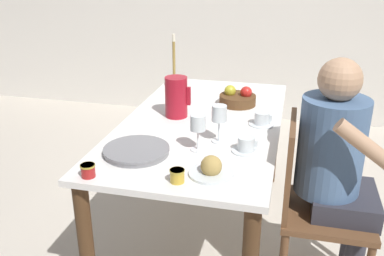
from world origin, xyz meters
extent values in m
plane|color=beige|center=(0.00, 0.00, 0.00)|extent=(20.00, 20.00, 0.00)
cube|color=white|center=(0.00, 0.00, 0.72)|extent=(0.85, 1.61, 0.03)
cylinder|color=#472D19|center=(-0.37, -0.75, 0.35)|extent=(0.07, 0.07, 0.71)
cylinder|color=#472D19|center=(-0.37, 0.75, 0.35)|extent=(0.07, 0.07, 0.71)
cylinder|color=#472D19|center=(0.37, 0.75, 0.35)|extent=(0.07, 0.07, 0.71)
cylinder|color=brown|center=(0.87, -0.14, 0.22)|extent=(0.04, 0.04, 0.43)
cylinder|color=brown|center=(0.50, -0.14, 0.22)|extent=(0.04, 0.04, 0.43)
cube|color=brown|center=(0.69, -0.32, 0.45)|extent=(0.42, 0.42, 0.03)
cube|color=brown|center=(0.49, -0.32, 0.68)|extent=(0.03, 0.39, 0.44)
cylinder|color=#33333D|center=(0.83, -0.21, 0.23)|extent=(0.09, 0.09, 0.46)
cube|color=#33333D|center=(0.76, -0.29, 0.51)|extent=(0.30, 0.34, 0.11)
cylinder|color=#4C6B93|center=(0.67, -0.29, 0.78)|extent=(0.30, 0.30, 0.46)
sphere|color=tan|center=(0.67, -0.29, 1.10)|extent=(0.19, 0.19, 0.19)
cylinder|color=tan|center=(0.77, -0.50, 0.90)|extent=(0.25, 0.06, 0.20)
cylinder|color=#A31423|center=(-0.16, 0.03, 0.85)|extent=(0.13, 0.13, 0.23)
cube|color=#A31423|center=(-0.08, 0.03, 0.86)|extent=(0.02, 0.02, 0.10)
cone|color=#A31423|center=(-0.21, 0.03, 0.94)|extent=(0.04, 0.04, 0.04)
cylinder|color=white|center=(0.14, -0.26, 0.74)|extent=(0.07, 0.07, 0.00)
cylinder|color=white|center=(0.14, -0.26, 0.79)|extent=(0.01, 0.01, 0.10)
cylinder|color=white|center=(0.14, -0.26, 0.89)|extent=(0.07, 0.07, 0.08)
cylinder|color=white|center=(0.06, -0.38, 0.74)|extent=(0.07, 0.07, 0.00)
cylinder|color=white|center=(0.06, -0.38, 0.79)|extent=(0.01, 0.01, 0.10)
cylinder|color=white|center=(0.06, -0.38, 0.88)|extent=(0.07, 0.07, 0.07)
cylinder|color=red|center=(0.06, -0.38, 0.86)|extent=(0.06, 0.06, 0.04)
cylinder|color=silver|center=(0.28, -0.34, 0.74)|extent=(0.14, 0.14, 0.01)
cylinder|color=silver|center=(0.28, -0.34, 0.78)|extent=(0.08, 0.08, 0.06)
cube|color=silver|center=(0.33, -0.34, 0.78)|extent=(0.01, 0.01, 0.03)
cylinder|color=silver|center=(0.33, 0.01, 0.74)|extent=(0.14, 0.14, 0.01)
cylinder|color=silver|center=(0.33, 0.01, 0.78)|extent=(0.08, 0.08, 0.06)
cube|color=silver|center=(0.37, 0.01, 0.78)|extent=(0.01, 0.01, 0.03)
cylinder|color=gray|center=(-0.20, -0.49, 0.75)|extent=(0.30, 0.30, 0.02)
cylinder|color=gray|center=(-0.20, -0.49, 0.76)|extent=(0.31, 0.31, 0.01)
cylinder|color=silver|center=(0.17, -0.61, 0.74)|extent=(0.19, 0.19, 0.01)
sphere|color=tan|center=(0.17, -0.61, 0.78)|extent=(0.09, 0.09, 0.09)
cylinder|color=#A81E1E|center=(-0.32, -0.75, 0.76)|extent=(0.06, 0.06, 0.06)
cylinder|color=gold|center=(-0.32, -0.75, 0.79)|extent=(0.06, 0.06, 0.01)
cylinder|color=gold|center=(0.05, -0.70, 0.76)|extent=(0.06, 0.06, 0.06)
cylinder|color=gold|center=(0.05, -0.70, 0.79)|extent=(0.06, 0.06, 0.01)
cylinder|color=brown|center=(0.15, 0.31, 0.77)|extent=(0.22, 0.22, 0.06)
sphere|color=red|center=(0.20, 0.32, 0.82)|extent=(0.07, 0.07, 0.07)
sphere|color=gold|center=(0.10, 0.32, 0.82)|extent=(0.07, 0.07, 0.07)
cylinder|color=olive|center=(-0.34, 0.62, 0.74)|extent=(0.06, 0.06, 0.01)
cylinder|color=olive|center=(-0.34, 0.62, 0.90)|extent=(0.02, 0.02, 0.30)
cylinder|color=beige|center=(-0.34, 0.62, 1.07)|extent=(0.02, 0.02, 0.05)
camera|label=1|loc=(0.47, -2.17, 1.60)|focal=40.00mm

